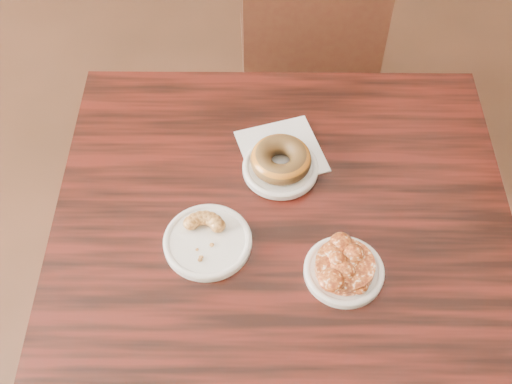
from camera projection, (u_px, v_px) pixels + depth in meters
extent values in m
plane|color=black|center=(264.00, 294.00, 1.94)|extent=(5.00, 5.00, 0.00)
cube|color=black|center=(278.00, 322.00, 1.48)|extent=(1.05, 1.05, 0.75)
cube|color=white|center=(281.00, 151.00, 1.30)|extent=(0.17, 0.17, 0.00)
cylinder|color=white|center=(280.00, 168.00, 1.26)|extent=(0.15, 0.15, 0.01)
cylinder|color=white|center=(208.00, 242.00, 1.17)|extent=(0.16, 0.16, 0.01)
cylinder|color=white|center=(344.00, 271.00, 1.13)|extent=(0.14, 0.14, 0.01)
torus|color=#9D5516|center=(281.00, 159.00, 1.24)|extent=(0.12, 0.12, 0.04)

